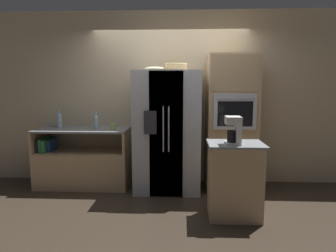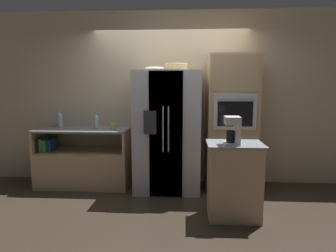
% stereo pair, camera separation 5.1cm
% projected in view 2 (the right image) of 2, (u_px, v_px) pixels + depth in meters
% --- Properties ---
extents(ground_plane, '(20.00, 20.00, 0.00)m').
position_uv_depth(ground_plane, '(169.00, 190.00, 4.64)').
color(ground_plane, '#382D23').
extents(wall_back, '(12.00, 0.06, 2.80)m').
position_uv_depth(wall_back, '(171.00, 98.00, 4.96)').
color(wall_back, beige).
rests_on(wall_back, ground_plane).
extents(counter_left, '(1.45, 0.64, 0.93)m').
position_uv_depth(counter_left, '(84.00, 165.00, 4.85)').
color(counter_left, tan).
rests_on(counter_left, ground_plane).
extents(refrigerator, '(0.99, 0.83, 1.83)m').
position_uv_depth(refrigerator, '(168.00, 131.00, 4.60)').
color(refrigerator, silver).
rests_on(refrigerator, ground_plane).
extents(wall_oven, '(0.74, 0.70, 2.07)m').
position_uv_depth(wall_oven, '(231.00, 123.00, 4.61)').
color(wall_oven, tan).
rests_on(wall_oven, ground_plane).
extents(island_counter, '(0.67, 0.52, 0.93)m').
position_uv_depth(island_counter, '(234.00, 180.00, 3.66)').
color(island_counter, tan).
rests_on(island_counter, ground_plane).
extents(wicker_basket, '(0.35, 0.35, 0.11)m').
position_uv_depth(wicker_basket, '(176.00, 67.00, 4.55)').
color(wicker_basket, tan).
rests_on(wicker_basket, refrigerator).
extents(fruit_bowl, '(0.32, 0.32, 0.06)m').
position_uv_depth(fruit_bowl, '(155.00, 69.00, 4.55)').
color(fruit_bowl, beige).
rests_on(fruit_bowl, refrigerator).
extents(bottle_tall, '(0.07, 0.07, 0.27)m').
position_uv_depth(bottle_tall, '(97.00, 121.00, 4.71)').
color(bottle_tall, silver).
rests_on(bottle_tall, counter_left).
extents(bottle_short, '(0.08, 0.08, 0.29)m').
position_uv_depth(bottle_short, '(60.00, 119.00, 4.91)').
color(bottle_short, silver).
rests_on(bottle_short, counter_left).
extents(mug, '(0.11, 0.08, 0.10)m').
position_uv_depth(mug, '(113.00, 126.00, 4.66)').
color(mug, '#B2D166').
rests_on(mug, counter_left).
extents(coffee_maker, '(0.18, 0.20, 0.33)m').
position_uv_depth(coffee_maker, '(234.00, 129.00, 3.50)').
color(coffee_maker, white).
rests_on(coffee_maker, island_counter).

